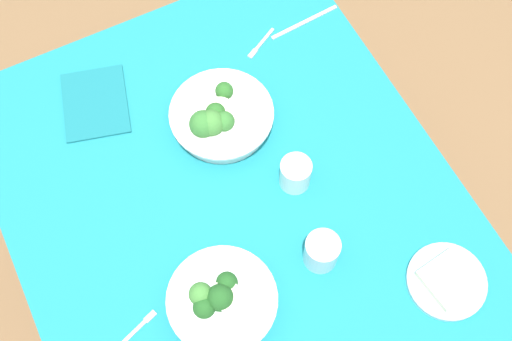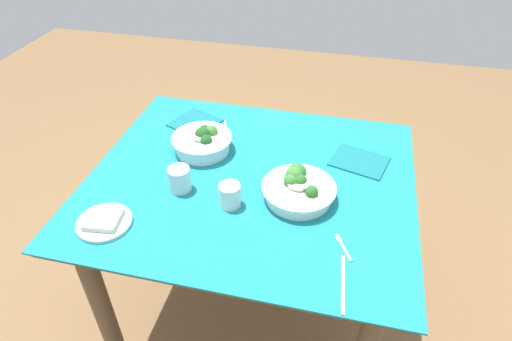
{
  "view_description": "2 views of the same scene",
  "coord_description": "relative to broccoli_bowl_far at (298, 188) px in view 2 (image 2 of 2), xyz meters",
  "views": [
    {
      "loc": [
        0.57,
        -0.22,
        2.18
      ],
      "look_at": [
        -0.02,
        0.08,
        0.79
      ],
      "focal_mm": 46.88,
      "sensor_mm": 36.0,
      "label": 1
    },
    {
      "loc": [
        -0.3,
        1.18,
        1.74
      ],
      "look_at": [
        -0.02,
        -0.0,
        0.79
      ],
      "focal_mm": 30.52,
      "sensor_mm": 36.0,
      "label": 2
    }
  ],
  "objects": [
    {
      "name": "ground_plane",
      "position": [
        0.18,
        -0.06,
        -0.79
      ],
      "size": [
        6.0,
        6.0,
        0.0
      ],
      "primitive_type": "plane",
      "color": "brown"
    },
    {
      "name": "dining_table",
      "position": [
        0.18,
        -0.06,
        -0.16
      ],
      "size": [
        1.16,
        1.0,
        0.75
      ],
      "color": "#197A84",
      "rests_on": "ground_plane"
    },
    {
      "name": "broccoli_bowl_far",
      "position": [
        0.0,
        0.0,
        0.0
      ],
      "size": [
        0.25,
        0.25,
        0.1
      ],
      "color": "white",
      "rests_on": "dining_table"
    },
    {
      "name": "broccoli_bowl_near",
      "position": [
        0.4,
        -0.19,
        0.0
      ],
      "size": [
        0.23,
        0.23,
        0.1
      ],
      "color": "white",
      "rests_on": "dining_table"
    },
    {
      "name": "bread_side_plate",
      "position": [
        0.58,
        0.27,
        -0.03
      ],
      "size": [
        0.18,
        0.18,
        0.03
      ],
      "color": "#99C6D1",
      "rests_on": "dining_table"
    },
    {
      "name": "water_glass_center",
      "position": [
        0.4,
        0.05,
        0.01
      ],
      "size": [
        0.08,
        0.08,
        0.09
      ],
      "primitive_type": "cylinder",
      "color": "silver",
      "rests_on": "dining_table"
    },
    {
      "name": "water_glass_side",
      "position": [
        0.21,
        0.09,
        0.0
      ],
      "size": [
        0.07,
        0.07,
        0.08
      ],
      "primitive_type": "cylinder",
      "color": "silver",
      "rests_on": "dining_table"
    },
    {
      "name": "fork_by_far_bowl",
      "position": [
        -0.17,
        0.2,
        -0.03
      ],
      "size": [
        0.06,
        0.1,
        0.0
      ],
      "rotation": [
        0.0,
        0.0,
        5.21
      ],
      "color": "#B7B7BC",
      "rests_on": "dining_table"
    },
    {
      "name": "fork_by_near_bowl",
      "position": [
        0.36,
        -0.36,
        -0.03
      ],
      "size": [
        0.04,
        0.09,
        0.0
      ],
      "rotation": [
        0.0,
        0.0,
        1.9
      ],
      "color": "#B7B7BC",
      "rests_on": "dining_table"
    },
    {
      "name": "table_knife_left",
      "position": [
        -0.18,
        0.33,
        -0.03
      ],
      "size": [
        0.02,
        0.2,
        0.0
      ],
      "primitive_type": "cube",
      "rotation": [
        0.0,
        0.0,
        4.78
      ],
      "color": "#B7B7BC",
      "rests_on": "dining_table"
    },
    {
      "name": "napkin_folded_upper",
      "position": [
        -0.2,
        -0.25,
        -0.03
      ],
      "size": [
        0.23,
        0.2,
        0.01
      ],
      "primitive_type": "cube",
      "rotation": [
        0.0,
        0.0,
        -0.27
      ],
      "color": "#156870",
      "rests_on": "dining_table"
    },
    {
      "name": "napkin_folded_lower",
      "position": [
        0.5,
        -0.37,
        -0.03
      ],
      "size": [
        0.23,
        0.23,
        0.01
      ],
      "primitive_type": "cube",
      "rotation": [
        0.0,
        0.0,
        -0.4
      ],
      "color": "#156870",
      "rests_on": "dining_table"
    }
  ]
}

